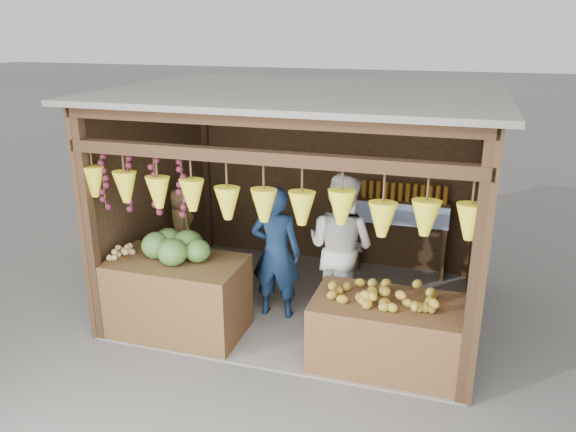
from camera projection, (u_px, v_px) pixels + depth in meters
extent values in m
plane|color=#514F49|center=(303.00, 304.00, 7.09)|extent=(80.00, 80.00, 0.00)
cube|color=slate|center=(303.00, 303.00, 7.08)|extent=(4.00, 3.00, 0.02)
cube|color=black|center=(332.00, 175.00, 8.02)|extent=(4.00, 0.06, 2.60)
cube|color=black|center=(154.00, 192.00, 7.22)|extent=(0.06, 3.00, 2.60)
cube|color=black|center=(480.00, 222.00, 6.11)|extent=(0.06, 3.00, 2.60)
cube|color=#605B54|center=(305.00, 92.00, 6.24)|extent=(4.30, 3.30, 0.06)
cube|color=black|center=(90.00, 229.00, 5.90)|extent=(0.11, 0.11, 2.60)
cube|color=black|center=(476.00, 275.00, 4.82)|extent=(0.11, 0.11, 2.60)
cube|color=black|center=(206.00, 167.00, 8.51)|extent=(0.11, 0.11, 2.60)
cube|color=black|center=(474.00, 187.00, 7.43)|extent=(0.11, 0.11, 2.60)
cube|color=black|center=(262.00, 157.00, 5.07)|extent=(4.00, 0.12, 0.12)
cube|color=black|center=(261.00, 120.00, 4.96)|extent=(4.00, 0.12, 0.12)
cube|color=#382314|center=(403.00, 202.00, 7.63)|extent=(1.25, 0.30, 0.05)
cube|color=#382314|center=(359.00, 234.00, 7.96)|extent=(0.05, 0.28, 1.05)
cube|color=#382314|center=(444.00, 243.00, 7.64)|extent=(0.05, 0.28, 1.05)
cube|color=blue|center=(401.00, 215.00, 7.53)|extent=(1.25, 0.02, 0.30)
cube|color=#4F321A|center=(178.00, 297.00, 6.31)|extent=(1.48, 0.85, 0.88)
cube|color=#4B2B19|center=(389.00, 334.00, 5.69)|extent=(1.56, 0.85, 0.72)
cube|color=black|center=(185.00, 272.00, 7.60)|extent=(0.36, 0.36, 0.33)
imported|color=#132848|center=(276.00, 253.00, 6.55)|extent=(0.61, 0.41, 1.63)
imported|color=silver|center=(340.00, 247.00, 6.52)|extent=(1.03, 0.92, 1.77)
imported|color=brown|center=(182.00, 225.00, 7.39)|extent=(0.59, 0.56, 1.01)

